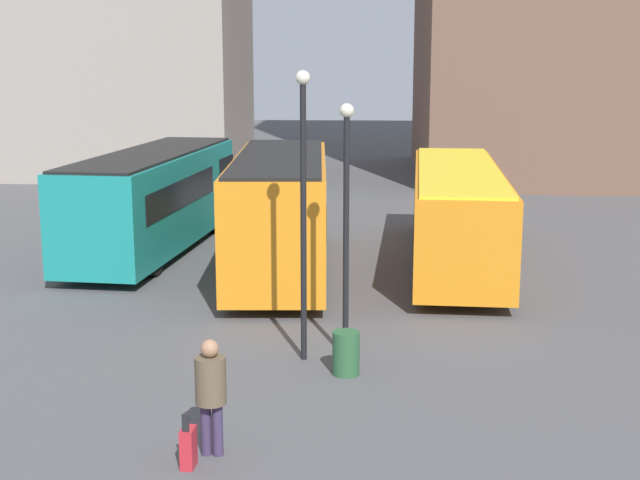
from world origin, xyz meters
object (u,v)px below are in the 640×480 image
(bus_0, at_px, (154,197))
(trash_bin, at_px, (346,353))
(suitcase, at_px, (188,447))
(traveler, at_px, (211,387))
(lamp_post_0, at_px, (346,209))
(bus_2, at_px, (457,211))
(lamp_post_1, at_px, (303,194))
(bus_1, at_px, (280,209))

(bus_0, relative_size, trash_bin, 12.41)
(bus_0, bearing_deg, suitcase, -159.49)
(traveler, xyz_separation_m, suitcase, (-0.28, -0.44, -0.78))
(lamp_post_0, bearing_deg, bus_2, 70.42)
(suitcase, bearing_deg, lamp_post_0, -19.62)
(lamp_post_1, height_order, trash_bin, lamp_post_1)
(traveler, height_order, lamp_post_1, lamp_post_1)
(suitcase, relative_size, lamp_post_0, 0.17)
(suitcase, xyz_separation_m, trash_bin, (2.23, 4.07, 0.11))
(bus_0, height_order, lamp_post_1, lamp_post_1)
(traveler, relative_size, trash_bin, 2.17)
(suitcase, distance_m, trash_bin, 4.64)
(suitcase, height_order, trash_bin, suitcase)
(bus_0, relative_size, suitcase, 11.93)
(bus_1, relative_size, lamp_post_0, 1.91)
(bus_0, xyz_separation_m, lamp_post_1, (5.40, -10.10, 1.68))
(bus_2, distance_m, suitcase, 14.66)
(bus_0, xyz_separation_m, traveler, (4.32, -14.57, -0.60))
(lamp_post_1, bearing_deg, bus_2, 66.20)
(traveler, relative_size, lamp_post_1, 0.32)
(bus_0, relative_size, bus_1, 1.08)
(bus_1, relative_size, traveler, 5.30)
(lamp_post_0, height_order, trash_bin, lamp_post_0)
(traveler, relative_size, suitcase, 2.08)
(traveler, bearing_deg, trash_bin, -24.79)
(bus_1, xyz_separation_m, suitcase, (-0.17, -12.34, -1.48))
(bus_2, height_order, trash_bin, bus_2)
(lamp_post_0, distance_m, trash_bin, 2.83)
(bus_0, distance_m, bus_2, 9.36)
(bus_2, height_order, traveler, bus_2)
(bus_0, relative_size, lamp_post_1, 1.84)
(lamp_post_1, bearing_deg, bus_0, 118.16)
(bus_1, xyz_separation_m, lamp_post_1, (1.19, -7.43, 1.58))
(bus_0, xyz_separation_m, lamp_post_0, (6.23, -9.86, 1.35))
(suitcase, bearing_deg, bus_1, 2.67)
(trash_bin, bearing_deg, bus_2, 72.67)
(lamp_post_0, bearing_deg, suitcase, -113.08)
(bus_1, bearing_deg, suitcase, 176.13)
(bus_0, height_order, traveler, bus_0)
(lamp_post_1, bearing_deg, bus_1, 99.13)
(bus_2, bearing_deg, bus_1, 107.68)
(bus_1, height_order, bus_2, bus_1)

